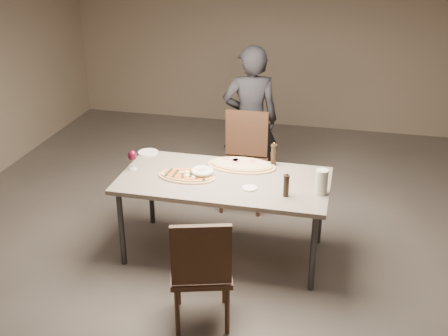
% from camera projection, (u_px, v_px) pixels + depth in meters
% --- Properties ---
extents(room, '(7.00, 7.00, 7.00)m').
position_uv_depth(room, '(224.00, 106.00, 4.55)').
color(room, '#554F49').
rests_on(room, ground).
extents(dining_table, '(1.80, 0.90, 0.75)m').
position_uv_depth(dining_table, '(224.00, 185.00, 4.84)').
color(dining_table, gray).
rests_on(dining_table, ground).
extents(zucchini_pizza, '(0.50, 0.28, 0.05)m').
position_uv_depth(zucchini_pizza, '(187.00, 176.00, 4.83)').
color(zucchini_pizza, tan).
rests_on(zucchini_pizza, dining_table).
extents(ham_pizza, '(0.62, 0.35, 0.04)m').
position_uv_depth(ham_pizza, '(241.00, 165.00, 5.04)').
color(ham_pizza, tan).
rests_on(ham_pizza, dining_table).
extents(bread_basket, '(0.20, 0.20, 0.07)m').
position_uv_depth(bread_basket, '(202.00, 172.00, 4.83)').
color(bread_basket, beige).
rests_on(bread_basket, dining_table).
extents(oil_dish, '(0.12, 0.12, 0.01)m').
position_uv_depth(oil_dish, '(250.00, 188.00, 4.63)').
color(oil_dish, white).
rests_on(oil_dish, dining_table).
extents(pepper_mill_left, '(0.06, 0.06, 0.22)m').
position_uv_depth(pepper_mill_left, '(274.00, 154.00, 5.03)').
color(pepper_mill_left, black).
rests_on(pepper_mill_left, dining_table).
extents(pepper_mill_right, '(0.05, 0.05, 0.20)m').
position_uv_depth(pepper_mill_right, '(286.00, 185.00, 4.48)').
color(pepper_mill_right, black).
rests_on(pepper_mill_right, dining_table).
extents(carafe, '(0.10, 0.10, 0.21)m').
position_uv_depth(carafe, '(322.00, 182.00, 4.52)').
color(carafe, silver).
rests_on(carafe, dining_table).
extents(wine_glass, '(0.08, 0.08, 0.18)m').
position_uv_depth(wine_glass, '(132.00, 156.00, 4.94)').
color(wine_glass, silver).
rests_on(wine_glass, dining_table).
extents(side_plate, '(0.19, 0.19, 0.01)m').
position_uv_depth(side_plate, '(148.00, 152.00, 5.32)').
color(side_plate, white).
rests_on(side_plate, dining_table).
extents(chair_near, '(0.55, 0.55, 0.93)m').
position_uv_depth(chair_near, '(201.00, 267.00, 4.01)').
color(chair_near, '#41281B').
rests_on(chair_near, ground).
extents(chair_far, '(0.48, 0.48, 0.98)m').
position_uv_depth(chair_far, '(245.00, 154.00, 5.80)').
color(chair_far, '#41281B').
rests_on(chair_far, ground).
extents(diner, '(0.68, 0.54, 1.63)m').
position_uv_depth(diner, '(250.00, 121.00, 5.95)').
color(diner, black).
rests_on(diner, ground).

